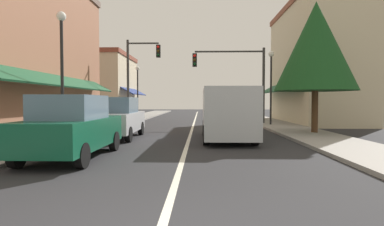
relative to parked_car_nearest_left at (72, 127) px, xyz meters
name	(u,v)px	position (x,y,z in m)	size (l,w,h in m)	color
ground_plane	(193,125)	(3.11, 12.67, -0.88)	(80.00, 80.00, 0.00)	#28282B
sidewalk_left	(114,124)	(-2.39, 12.67, -0.82)	(2.60, 56.00, 0.12)	gray
sidewalk_right	(274,124)	(8.61, 12.67, -0.82)	(2.60, 56.00, 0.12)	gray
lane_center_stripe	(193,125)	(3.11, 12.67, -0.88)	(0.14, 52.00, 0.01)	silver
storefront_right_block	(315,64)	(12.06, 14.67, 3.47)	(5.61, 10.20, 8.69)	beige
storefront_far_left	(106,86)	(-6.01, 22.67, 2.30)	(5.97, 8.20, 6.34)	#BCAD8E
parked_car_nearest_left	(72,127)	(0.00, 0.00, 0.00)	(1.80, 4.11, 1.77)	#0F4C33
parked_car_second_left	(117,118)	(-0.02, 4.72, 0.00)	(1.84, 4.13, 1.77)	#B7BABF
van_in_lane	(227,112)	(4.70, 4.31, 0.27)	(2.01, 5.18, 2.12)	#B2B7BC
traffic_signal_mast_arm	(238,72)	(6.14, 12.79, 2.73)	(4.96, 0.50, 5.26)	#333333
traffic_signal_left_corner	(138,69)	(-0.94, 13.86, 3.04)	(2.50, 0.50, 6.05)	#333333
street_lamp_left_near	(62,55)	(-1.74, 3.27, 2.49)	(0.36, 0.36, 5.03)	black
street_lamp_right_mid	(271,76)	(8.09, 11.40, 2.35)	(0.36, 0.36, 4.79)	black
street_lamp_left_far	(138,84)	(-2.06, 19.19, 2.31)	(0.36, 0.36, 4.73)	black
tree_right_near	(316,46)	(9.05, 6.36, 3.32)	(3.83, 3.83, 6.31)	#4C331E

